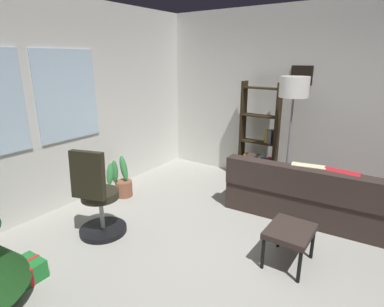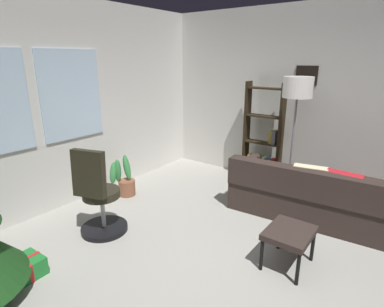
{
  "view_description": "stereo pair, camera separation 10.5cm",
  "coord_description": "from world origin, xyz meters",
  "px_view_note": "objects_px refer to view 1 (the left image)",
  "views": [
    {
      "loc": [
        -2.36,
        -1.07,
        2.04
      ],
      "look_at": [
        0.26,
        0.76,
        1.05
      ],
      "focal_mm": 28.92,
      "sensor_mm": 36.0,
      "label": 1
    },
    {
      "loc": [
        -2.3,
        -1.15,
        2.04
      ],
      "look_at": [
        0.26,
        0.76,
        1.05
      ],
      "focal_mm": 28.92,
      "sensor_mm": 36.0,
      "label": 2
    }
  ],
  "objects_px": {
    "footstool": "(290,233)",
    "office_chair": "(98,202)",
    "floor_lamp": "(293,95)",
    "couch": "(321,194)",
    "gift_box_green": "(23,272)",
    "potted_plant": "(121,181)",
    "bookshelf": "(259,139)"
  },
  "relations": [
    {
      "from": "floor_lamp",
      "to": "potted_plant",
      "type": "relative_size",
      "value": 2.81
    },
    {
      "from": "office_chair",
      "to": "bookshelf",
      "type": "height_order",
      "value": "bookshelf"
    },
    {
      "from": "gift_box_green",
      "to": "bookshelf",
      "type": "bearing_deg",
      "value": -12.41
    },
    {
      "from": "floor_lamp",
      "to": "couch",
      "type": "bearing_deg",
      "value": -105.83
    },
    {
      "from": "footstool",
      "to": "office_chair",
      "type": "xyz_separation_m",
      "value": [
        -0.76,
        2.02,
        0.08
      ]
    },
    {
      "from": "gift_box_green",
      "to": "footstool",
      "type": "bearing_deg",
      "value": -49.12
    },
    {
      "from": "couch",
      "to": "gift_box_green",
      "type": "relative_size",
      "value": 6.16
    },
    {
      "from": "footstool",
      "to": "office_chair",
      "type": "relative_size",
      "value": 0.47
    },
    {
      "from": "couch",
      "to": "bookshelf",
      "type": "height_order",
      "value": "bookshelf"
    },
    {
      "from": "gift_box_green",
      "to": "bookshelf",
      "type": "relative_size",
      "value": 0.21
    },
    {
      "from": "couch",
      "to": "gift_box_green",
      "type": "bearing_deg",
      "value": 147.11
    },
    {
      "from": "couch",
      "to": "gift_box_green",
      "type": "height_order",
      "value": "couch"
    },
    {
      "from": "gift_box_green",
      "to": "floor_lamp",
      "type": "relative_size",
      "value": 0.19
    },
    {
      "from": "couch",
      "to": "footstool",
      "type": "relative_size",
      "value": 4.15
    },
    {
      "from": "couch",
      "to": "footstool",
      "type": "height_order",
      "value": "couch"
    },
    {
      "from": "office_chair",
      "to": "bookshelf",
      "type": "bearing_deg",
      "value": -17.51
    },
    {
      "from": "office_chair",
      "to": "gift_box_green",
      "type": "bearing_deg",
      "value": -177.21
    },
    {
      "from": "office_chair",
      "to": "floor_lamp",
      "type": "distance_m",
      "value": 2.92
    },
    {
      "from": "footstool",
      "to": "floor_lamp",
      "type": "relative_size",
      "value": 0.29
    },
    {
      "from": "bookshelf",
      "to": "footstool",
      "type": "bearing_deg",
      "value": -148.41
    },
    {
      "from": "couch",
      "to": "footstool",
      "type": "bearing_deg",
      "value": -179.97
    },
    {
      "from": "couch",
      "to": "floor_lamp",
      "type": "height_order",
      "value": "floor_lamp"
    },
    {
      "from": "potted_plant",
      "to": "gift_box_green",
      "type": "bearing_deg",
      "value": -160.61
    },
    {
      "from": "couch",
      "to": "office_chair",
      "type": "bearing_deg",
      "value": 136.16
    },
    {
      "from": "bookshelf",
      "to": "floor_lamp",
      "type": "distance_m",
      "value": 1.1
    },
    {
      "from": "gift_box_green",
      "to": "office_chair",
      "type": "xyz_separation_m",
      "value": [
        0.95,
        0.05,
        0.34
      ]
    },
    {
      "from": "office_chair",
      "to": "floor_lamp",
      "type": "xyz_separation_m",
      "value": [
        2.26,
        -1.46,
        1.12
      ]
    },
    {
      "from": "footstool",
      "to": "gift_box_green",
      "type": "relative_size",
      "value": 1.49
    },
    {
      "from": "potted_plant",
      "to": "footstool",
      "type": "bearing_deg",
      "value": -93.13
    },
    {
      "from": "couch",
      "to": "gift_box_green",
      "type": "xyz_separation_m",
      "value": [
        -3.05,
        1.97,
        -0.18
      ]
    },
    {
      "from": "bookshelf",
      "to": "potted_plant",
      "type": "height_order",
      "value": "bookshelf"
    },
    {
      "from": "potted_plant",
      "to": "office_chair",
      "type": "bearing_deg",
      "value": -146.16
    }
  ]
}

